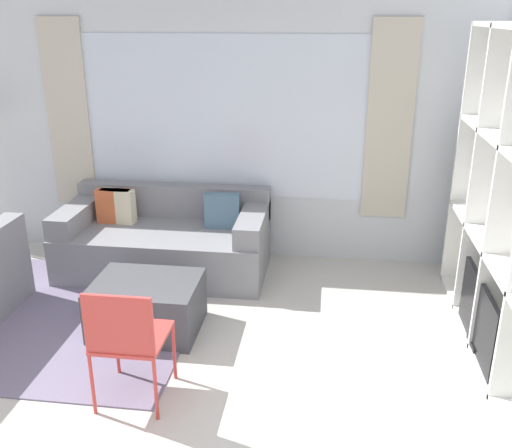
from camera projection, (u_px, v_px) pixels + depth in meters
name	position (u px, v px, depth m)	size (l,w,h in m)	color
wall_back	(224.00, 127.00, 5.72)	(6.46, 0.11, 2.70)	silver
area_rug	(67.00, 317.00, 4.85)	(2.19, 2.17, 0.01)	slate
couch_main	(165.00, 241.00, 5.65)	(1.99, 0.99, 0.79)	gray
ottoman	(147.00, 306.00, 4.61)	(0.84, 0.65, 0.43)	#47474C
folding_chair	(127.00, 336.00, 3.61)	(0.44, 0.46, 0.86)	#CC3D38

